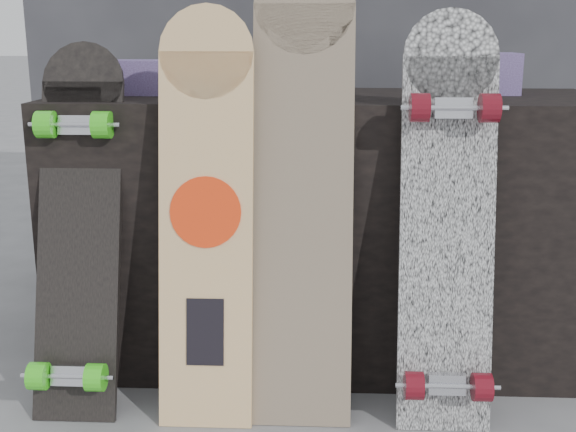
# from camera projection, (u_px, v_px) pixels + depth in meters

# --- Properties ---
(ground) EXTENTS (60.00, 60.00, 0.00)m
(ground) POSITION_uv_depth(u_px,v_px,m) (327.00, 431.00, 1.83)
(ground) COLOR slate
(ground) RESTS_ON ground
(vendor_table) EXTENTS (1.60, 0.60, 0.80)m
(vendor_table) POSITION_uv_depth(u_px,v_px,m) (328.00, 227.00, 2.21)
(vendor_table) COLOR black
(vendor_table) RESTS_ON ground
(booth) EXTENTS (2.40, 0.22, 2.20)m
(booth) POSITION_uv_depth(u_px,v_px,m) (329.00, 1.00, 2.86)
(booth) COLOR #323237
(booth) RESTS_ON ground
(merch_box_purple) EXTENTS (0.18, 0.12, 0.10)m
(merch_box_purple) POSITION_uv_depth(u_px,v_px,m) (137.00, 77.00, 2.12)
(merch_box_purple) COLOR #473062
(merch_box_purple) RESTS_ON vendor_table
(merch_box_small) EXTENTS (0.14, 0.14, 0.12)m
(merch_box_small) POSITION_uv_depth(u_px,v_px,m) (493.00, 74.00, 2.14)
(merch_box_small) COLOR #473062
(merch_box_small) RESTS_ON vendor_table
(merch_box_flat) EXTENTS (0.22, 0.10, 0.06)m
(merch_box_flat) POSITION_uv_depth(u_px,v_px,m) (293.00, 82.00, 2.21)
(merch_box_flat) COLOR #D1B78C
(merch_box_flat) RESTS_ON vendor_table
(longboard_geisha) EXTENTS (0.24, 0.22, 1.05)m
(longboard_geisha) POSITION_uv_depth(u_px,v_px,m) (206.00, 206.00, 1.81)
(longboard_geisha) COLOR beige
(longboard_geisha) RESTS_ON ground
(longboard_celtic) EXTENTS (0.26, 0.28, 1.18)m
(longboard_celtic) POSITION_uv_depth(u_px,v_px,m) (303.00, 175.00, 1.83)
(longboard_celtic) COLOR #CEB28D
(longboard_celtic) RESTS_ON ground
(longboard_cascadia) EXTENTS (0.23, 0.27, 1.04)m
(longboard_cascadia) POSITION_uv_depth(u_px,v_px,m) (448.00, 217.00, 1.78)
(longboard_cascadia) COLOR white
(longboard_cascadia) RESTS_ON ground
(skateboard_dark) EXTENTS (0.22, 0.36, 0.96)m
(skateboard_dark) POSITION_uv_depth(u_px,v_px,m) (78.00, 224.00, 1.88)
(skateboard_dark) COLOR black
(skateboard_dark) RESTS_ON ground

